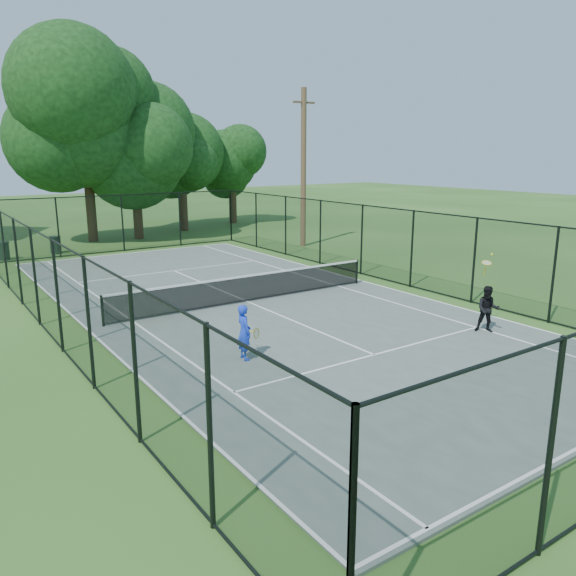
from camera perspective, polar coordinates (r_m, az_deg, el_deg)
ground at (r=19.60m, az=-4.10°, el=-1.58°), size 120.00×120.00×0.00m
tennis_court at (r=19.59m, az=-4.10°, el=-1.49°), size 11.00×24.00×0.06m
tennis_net at (r=19.45m, az=-4.13°, el=0.07°), size 10.08×0.08×0.95m
fence at (r=19.26m, az=-4.18°, el=2.74°), size 13.10×26.10×3.00m
tree_near_left at (r=35.03m, az=-19.99°, el=15.08°), size 8.11×8.11×10.58m
tree_near_mid at (r=35.24m, az=-15.36°, el=12.68°), size 6.02×6.02×7.88m
tree_near_right at (r=38.47m, az=-10.80°, el=12.96°), size 5.54×5.54×7.65m
tree_far_right at (r=42.28m, az=-5.71°, el=12.06°), size 4.94×4.94×6.54m
trash_bin_left at (r=30.76m, az=-26.94°, el=3.39°), size 0.58×0.58×0.90m
trash_bin_right at (r=31.66m, az=-22.55°, el=4.08°), size 0.58×0.58×0.91m
utility_pole at (r=31.34m, az=1.58°, el=12.09°), size 1.40×0.30×8.49m
player_blue at (r=14.04m, az=-4.48°, el=-4.49°), size 0.78×0.55×1.41m
player_black at (r=17.11m, az=19.64°, el=-2.02°), size 0.97×0.91×2.20m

